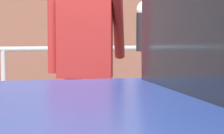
# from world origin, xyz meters

# --- Properties ---
(parking_meter) EXTENTS (0.16, 0.17, 1.52)m
(parking_meter) POSITION_xyz_m (0.02, 0.54, 1.22)
(parking_meter) COLOR slate
(parking_meter) RESTS_ON sidewalk_curb
(pedestrian_at_meter) EXTENTS (0.72, 0.45, 1.76)m
(pedestrian_at_meter) POSITION_xyz_m (-0.46, 0.70, 1.16)
(pedestrian_at_meter) COLOR #1E233F
(pedestrian_at_meter) RESTS_ON sidewalk_curb
(background_railing) EXTENTS (24.06, 0.06, 1.08)m
(background_railing) POSITION_xyz_m (0.00, 2.50, 0.92)
(background_railing) COLOR gray
(background_railing) RESTS_ON sidewalk_curb
(backdrop_wall) EXTENTS (32.00, 0.50, 2.75)m
(backdrop_wall) POSITION_xyz_m (0.00, 6.05, 1.38)
(backdrop_wall) COLOR brown
(backdrop_wall) RESTS_ON ground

